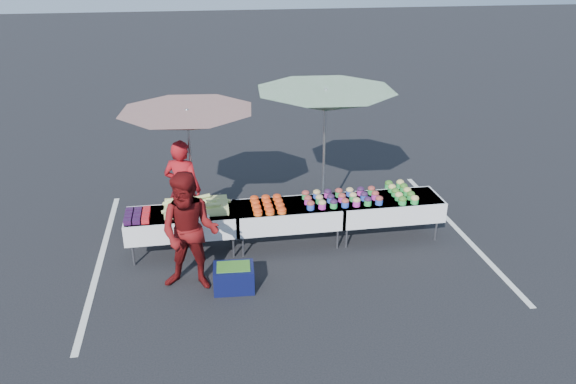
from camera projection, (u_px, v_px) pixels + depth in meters
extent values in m
plane|color=black|center=(288.00, 244.00, 9.92)|extent=(80.00, 80.00, 0.00)
cube|color=silver|center=(101.00, 259.00, 9.43)|extent=(0.10, 5.00, 0.00)
cube|color=silver|center=(458.00, 230.00, 10.40)|extent=(0.10, 5.00, 0.00)
cube|color=white|center=(182.00, 214.00, 9.35)|extent=(1.80, 0.75, 0.04)
cube|color=white|center=(182.00, 223.00, 9.42)|extent=(1.86, 0.81, 0.36)
cylinder|color=slate|center=(133.00, 255.00, 9.18)|extent=(0.04, 0.04, 0.39)
cylinder|color=slate|center=(136.00, 238.00, 9.71)|extent=(0.04, 0.04, 0.39)
cylinder|color=slate|center=(233.00, 247.00, 9.42)|extent=(0.04, 0.04, 0.39)
cylinder|color=slate|center=(231.00, 231.00, 9.96)|extent=(0.04, 0.04, 0.39)
cube|color=white|center=(288.00, 206.00, 9.62)|extent=(1.80, 0.75, 0.04)
cube|color=white|center=(288.00, 215.00, 9.69)|extent=(1.86, 0.81, 0.36)
cylinder|color=slate|center=(243.00, 246.00, 9.45)|extent=(0.04, 0.04, 0.39)
cylinder|color=slate|center=(240.00, 230.00, 9.98)|extent=(0.04, 0.04, 0.39)
cylinder|color=slate|center=(338.00, 238.00, 9.70)|extent=(0.04, 0.04, 0.39)
cylinder|color=slate|center=(330.00, 223.00, 10.23)|extent=(0.04, 0.04, 0.39)
cube|color=white|center=(388.00, 199.00, 9.90)|extent=(1.80, 0.75, 0.04)
cube|color=white|center=(388.00, 207.00, 9.96)|extent=(1.86, 0.81, 0.36)
cylinder|color=slate|center=(346.00, 237.00, 9.72)|extent=(0.04, 0.04, 0.39)
cylinder|color=slate|center=(338.00, 222.00, 10.26)|extent=(0.04, 0.04, 0.39)
cylinder|color=slate|center=(436.00, 230.00, 9.97)|extent=(0.04, 0.04, 0.39)
cylinder|color=slate|center=(423.00, 216.00, 10.50)|extent=(0.04, 0.04, 0.39)
cube|color=black|center=(127.00, 222.00, 8.95)|extent=(0.12, 0.12, 0.08)
cube|color=black|center=(128.00, 218.00, 9.08)|extent=(0.12, 0.12, 0.08)
cube|color=black|center=(129.00, 214.00, 9.21)|extent=(0.12, 0.12, 0.08)
cube|color=black|center=(130.00, 211.00, 9.33)|extent=(0.12, 0.12, 0.08)
cube|color=black|center=(136.00, 221.00, 8.98)|extent=(0.12, 0.12, 0.08)
cube|color=black|center=(137.00, 217.00, 9.10)|extent=(0.12, 0.12, 0.08)
cube|color=black|center=(138.00, 214.00, 9.23)|extent=(0.12, 0.12, 0.08)
cube|color=black|center=(138.00, 210.00, 9.35)|extent=(0.12, 0.12, 0.08)
cube|color=red|center=(145.00, 220.00, 9.00)|extent=(0.12, 0.12, 0.08)
cube|color=red|center=(146.00, 217.00, 9.12)|extent=(0.12, 0.12, 0.08)
cube|color=red|center=(146.00, 213.00, 9.25)|extent=(0.12, 0.12, 0.08)
cube|color=red|center=(147.00, 209.00, 9.38)|extent=(0.12, 0.12, 0.08)
cube|color=#B5C967|center=(196.00, 207.00, 9.40)|extent=(1.05, 0.55, 0.14)
cylinder|color=#B5C967|center=(214.00, 200.00, 9.57)|extent=(0.27, 0.09, 0.10)
cylinder|color=#B5C967|center=(173.00, 202.00, 9.34)|extent=(0.27, 0.14, 0.07)
cylinder|color=#B5C967|center=(203.00, 201.00, 9.26)|extent=(0.27, 0.14, 0.09)
cylinder|color=#B5C967|center=(170.00, 205.00, 9.35)|extent=(0.27, 0.15, 0.10)
cylinder|color=#B5C967|center=(185.00, 204.00, 9.28)|extent=(0.27, 0.15, 0.08)
cylinder|color=#B5C967|center=(194.00, 199.00, 9.38)|extent=(0.27, 0.10, 0.10)
cylinder|color=#B5C967|center=(194.00, 203.00, 9.27)|extent=(0.27, 0.07, 0.08)
cylinder|color=#B5C967|center=(188.00, 208.00, 9.18)|extent=(0.27, 0.14, 0.09)
cylinder|color=#B5C967|center=(186.00, 197.00, 9.51)|extent=(0.27, 0.12, 0.08)
cylinder|color=#B5C967|center=(223.00, 200.00, 9.53)|extent=(0.27, 0.16, 0.08)
cylinder|color=#B5C967|center=(177.00, 203.00, 9.28)|extent=(0.27, 0.11, 0.07)
cylinder|color=#B5C967|center=(191.00, 211.00, 9.16)|extent=(0.27, 0.10, 0.07)
cylinder|color=#B5C967|center=(202.00, 197.00, 9.50)|extent=(0.27, 0.12, 0.08)
cylinder|color=#B5C967|center=(169.00, 210.00, 9.10)|extent=(0.27, 0.15, 0.08)
cylinder|color=#B5C967|center=(175.00, 201.00, 9.33)|extent=(0.27, 0.10, 0.08)
cylinder|color=#B5C967|center=(209.00, 203.00, 9.35)|extent=(0.27, 0.16, 0.10)
cylinder|color=#B5C967|center=(179.00, 202.00, 9.23)|extent=(0.27, 0.12, 0.09)
cylinder|color=#B5C967|center=(213.00, 204.00, 9.18)|extent=(0.27, 0.09, 0.07)
cylinder|color=#B5C967|center=(217.00, 207.00, 9.24)|extent=(0.27, 0.10, 0.09)
cube|color=white|center=(200.00, 218.00, 9.11)|extent=(0.30, 0.25, 0.05)
cylinder|color=#FF5E1C|center=(258.00, 213.00, 9.27)|extent=(0.15, 0.15, 0.05)
ellipsoid|color=#EE3E0D|center=(258.00, 211.00, 9.25)|extent=(0.15, 0.15, 0.08)
cylinder|color=#FF5E1C|center=(257.00, 209.00, 9.43)|extent=(0.15, 0.15, 0.05)
ellipsoid|color=#EE3E0D|center=(257.00, 207.00, 9.42)|extent=(0.15, 0.15, 0.08)
cylinder|color=#FF5E1C|center=(256.00, 204.00, 9.60)|extent=(0.15, 0.15, 0.05)
ellipsoid|color=#EE3E0D|center=(256.00, 202.00, 9.58)|extent=(0.15, 0.15, 0.08)
cylinder|color=#FF5E1C|center=(254.00, 200.00, 9.76)|extent=(0.15, 0.15, 0.05)
ellipsoid|color=#EE3E0D|center=(254.00, 198.00, 9.74)|extent=(0.15, 0.15, 0.08)
cylinder|color=#FF5E1C|center=(270.00, 212.00, 9.30)|extent=(0.15, 0.15, 0.05)
ellipsoid|color=#EE3E0D|center=(270.00, 210.00, 9.28)|extent=(0.15, 0.15, 0.08)
cylinder|color=#FF5E1C|center=(269.00, 208.00, 9.46)|extent=(0.15, 0.15, 0.05)
ellipsoid|color=#EE3E0D|center=(269.00, 206.00, 9.45)|extent=(0.15, 0.15, 0.08)
cylinder|color=#FF5E1C|center=(267.00, 204.00, 9.63)|extent=(0.15, 0.15, 0.05)
ellipsoid|color=#EE3E0D|center=(267.00, 201.00, 9.61)|extent=(0.15, 0.15, 0.08)
cylinder|color=#FF5E1C|center=(266.00, 199.00, 9.79)|extent=(0.15, 0.15, 0.05)
ellipsoid|color=#EE3E0D|center=(266.00, 197.00, 9.77)|extent=(0.15, 0.15, 0.08)
cylinder|color=#FF5E1C|center=(282.00, 212.00, 9.33)|extent=(0.15, 0.15, 0.05)
ellipsoid|color=#EE3E0D|center=(282.00, 209.00, 9.32)|extent=(0.15, 0.15, 0.08)
cylinder|color=#FF5E1C|center=(280.00, 207.00, 9.49)|extent=(0.15, 0.15, 0.05)
ellipsoid|color=#EE3E0D|center=(280.00, 205.00, 9.48)|extent=(0.15, 0.15, 0.08)
cylinder|color=#FF5E1C|center=(279.00, 203.00, 9.66)|extent=(0.15, 0.15, 0.05)
ellipsoid|color=#EE3E0D|center=(279.00, 201.00, 9.64)|extent=(0.15, 0.15, 0.08)
cylinder|color=#FF5E1C|center=(277.00, 198.00, 9.82)|extent=(0.15, 0.15, 0.05)
ellipsoid|color=#EE3E0D|center=(277.00, 196.00, 9.80)|extent=(0.15, 0.15, 0.08)
cylinder|color=blue|center=(311.00, 207.00, 9.45)|extent=(0.13, 0.13, 0.10)
ellipsoid|color=maroon|center=(311.00, 203.00, 9.43)|extent=(0.14, 0.14, 0.10)
cylinder|color=#C62AA9|center=(308.00, 201.00, 9.65)|extent=(0.13, 0.13, 0.10)
ellipsoid|color=maroon|center=(308.00, 198.00, 9.63)|extent=(0.14, 0.14, 0.10)
cylinder|color=green|center=(306.00, 196.00, 9.85)|extent=(0.13, 0.13, 0.10)
ellipsoid|color=maroon|center=(306.00, 193.00, 9.82)|extent=(0.14, 0.14, 0.10)
cylinder|color=#C62AA9|center=(322.00, 206.00, 9.48)|extent=(0.13, 0.13, 0.10)
ellipsoid|color=tan|center=(322.00, 203.00, 9.46)|extent=(0.14, 0.14, 0.10)
cylinder|color=green|center=(319.00, 200.00, 9.68)|extent=(0.13, 0.13, 0.10)
ellipsoid|color=tan|center=(319.00, 197.00, 9.66)|extent=(0.14, 0.14, 0.10)
cylinder|color=blue|center=(317.00, 195.00, 9.88)|extent=(0.13, 0.13, 0.10)
ellipsoid|color=tan|center=(317.00, 192.00, 9.85)|extent=(0.14, 0.14, 0.10)
cylinder|color=green|center=(334.00, 205.00, 9.51)|extent=(0.13, 0.13, 0.10)
ellipsoid|color=#2E1333|center=(334.00, 202.00, 9.49)|extent=(0.14, 0.14, 0.10)
cylinder|color=blue|center=(331.00, 200.00, 9.71)|extent=(0.13, 0.13, 0.10)
ellipsoid|color=#2E1333|center=(331.00, 197.00, 9.69)|extent=(0.14, 0.14, 0.10)
cylinder|color=#C62AA9|center=(328.00, 195.00, 9.91)|extent=(0.13, 0.13, 0.10)
ellipsoid|color=#2E1333|center=(328.00, 191.00, 9.89)|extent=(0.14, 0.14, 0.10)
cylinder|color=blue|center=(345.00, 204.00, 9.54)|extent=(0.13, 0.13, 0.10)
ellipsoid|color=maroon|center=(345.00, 201.00, 9.52)|extent=(0.14, 0.14, 0.10)
cylinder|color=#C62AA9|center=(342.00, 199.00, 9.74)|extent=(0.13, 0.13, 0.10)
ellipsoid|color=maroon|center=(342.00, 196.00, 9.72)|extent=(0.14, 0.14, 0.10)
cylinder|color=green|center=(339.00, 194.00, 9.94)|extent=(0.13, 0.13, 0.10)
ellipsoid|color=maroon|center=(339.00, 191.00, 9.92)|extent=(0.14, 0.14, 0.10)
cylinder|color=#C62AA9|center=(356.00, 203.00, 9.57)|extent=(0.13, 0.13, 0.10)
ellipsoid|color=tan|center=(357.00, 200.00, 9.55)|extent=(0.14, 0.14, 0.10)
cylinder|color=green|center=(353.00, 198.00, 9.77)|extent=(0.13, 0.13, 0.10)
ellipsoid|color=tan|center=(353.00, 195.00, 9.75)|extent=(0.14, 0.14, 0.10)
cylinder|color=blue|center=(350.00, 193.00, 9.97)|extent=(0.13, 0.13, 0.10)
ellipsoid|color=tan|center=(350.00, 190.00, 9.95)|extent=(0.14, 0.14, 0.10)
cylinder|color=green|center=(368.00, 203.00, 9.60)|extent=(0.13, 0.13, 0.10)
ellipsoid|color=#2E1333|center=(368.00, 199.00, 9.58)|extent=(0.14, 0.14, 0.10)
cylinder|color=blue|center=(364.00, 197.00, 9.80)|extent=(0.13, 0.13, 0.10)
ellipsoid|color=#2E1333|center=(364.00, 194.00, 9.78)|extent=(0.14, 0.14, 0.10)
cylinder|color=#C62AA9|center=(361.00, 192.00, 10.00)|extent=(0.13, 0.13, 0.10)
ellipsoid|color=#2E1333|center=(361.00, 189.00, 9.98)|extent=(0.14, 0.14, 0.10)
cylinder|color=blue|center=(379.00, 202.00, 9.63)|extent=(0.13, 0.13, 0.10)
ellipsoid|color=maroon|center=(379.00, 199.00, 9.61)|extent=(0.14, 0.14, 0.10)
cylinder|color=#C62AA9|center=(375.00, 197.00, 9.83)|extent=(0.13, 0.13, 0.10)
ellipsoid|color=maroon|center=(375.00, 193.00, 9.81)|extent=(0.14, 0.14, 0.10)
cylinder|color=green|center=(371.00, 192.00, 10.03)|extent=(0.13, 0.13, 0.10)
ellipsoid|color=maroon|center=(371.00, 189.00, 10.01)|extent=(0.14, 0.14, 0.10)
cylinder|color=green|center=(402.00, 202.00, 9.64)|extent=(0.14, 0.14, 0.08)
ellipsoid|color=#26681B|center=(403.00, 199.00, 9.62)|extent=(0.14, 0.14, 0.11)
cylinder|color=green|center=(399.00, 198.00, 9.81)|extent=(0.14, 0.14, 0.08)
ellipsoid|color=#D6D360|center=(399.00, 195.00, 9.78)|extent=(0.14, 0.14, 0.11)
cylinder|color=green|center=(395.00, 194.00, 9.97)|extent=(0.14, 0.14, 0.08)
ellipsoid|color=#26681B|center=(396.00, 191.00, 9.95)|extent=(0.14, 0.14, 0.11)
cylinder|color=green|center=(392.00, 190.00, 10.13)|extent=(0.14, 0.14, 0.08)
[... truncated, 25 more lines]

